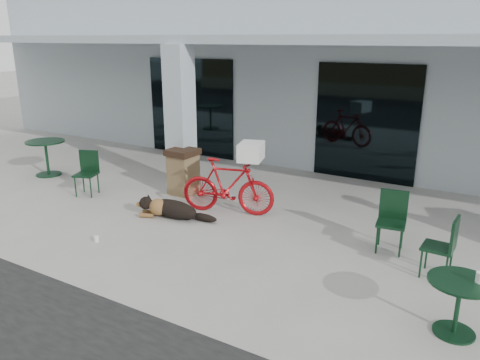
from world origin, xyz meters
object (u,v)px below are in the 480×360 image
Objects in this scene: dog at (173,208)px; cafe_chair_far_a at (391,223)px; cafe_table_far at (457,307)px; cafe_chair_far_b at (438,247)px; trash_receptacle at (183,172)px; bicycle at (228,186)px; cafe_table_near at (47,158)px; cafe_chair_near at (86,174)px.

cafe_chair_far_a reaches higher than dog.
cafe_table_far is 0.79× the size of cafe_chair_far_b.
trash_receptacle is (-0.71, 1.25, 0.30)m from dog.
bicycle is 1.82× the size of trash_receptacle.
cafe_table_near is 9.05m from cafe_chair_far_b.
cafe_chair_far_a reaches higher than cafe_chair_far_b.
cafe_table_far is 1.39m from cafe_chair_far_b.
dog is at bearing -85.38° from cafe_chair_far_b.
cafe_table_far is 0.75× the size of cafe_chair_far_a.
bicycle reaches higher than trash_receptacle.
cafe_chair_far_b is at bearing -115.27° from bicycle.
bicycle is at bearing -9.63° from cafe_chair_near.
dog is 4.50m from cafe_table_near.
cafe_table_near reaches higher than cafe_table_far.
dog is 1.47m from trash_receptacle.
cafe_chair_near reaches higher than cafe_chair_far_b.
cafe_chair_near is (-2.43, 0.11, 0.28)m from dog.
cafe_table_far reaches higher than dog.
cafe_chair_far_a is at bearing -7.93° from trash_receptacle.
trash_receptacle is at bearing 164.00° from cafe_chair_far_a.
cafe_chair_near is 1.32× the size of cafe_table_far.
cafe_chair_far_a is at bearing -11.68° from dog.
cafe_chair_far_b is at bearing -3.65° from cafe_table_near.
bicycle reaches higher than cafe_chair_far_b.
bicycle is at bearing 169.76° from cafe_chair_far_a.
cafe_chair_near is 2.06m from trash_receptacle.
cafe_table_near is at bearing 143.20° from cafe_chair_near.
cafe_chair_far_a is 4.58m from trash_receptacle.
dog is at bearing 166.53° from cafe_table_far.
cafe_table_near reaches higher than dog.
cafe_table_far is (9.45, -1.89, -0.09)m from cafe_table_near.
trash_receptacle is (-5.30, 1.13, 0.04)m from cafe_chair_far_b.
cafe_chair_far_b is (3.85, -0.62, -0.09)m from bicycle.
bicycle is 5.19m from cafe_table_near.
cafe_chair_near is 0.99× the size of cafe_chair_far_a.
cafe_table_near is at bearing 171.42° from cafe_chair_far_a.
cafe_table_near is 0.97× the size of cafe_chair_near.
dog is 1.29× the size of cafe_table_near.
cafe_chair_far_b is 0.92× the size of trash_receptacle.
cafe_chair_far_b is at bearing 107.54° from cafe_table_far.
cafe_chair_near is (-3.17, -0.62, -0.07)m from bicycle.
cafe_chair_far_a reaches higher than cafe_table_far.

